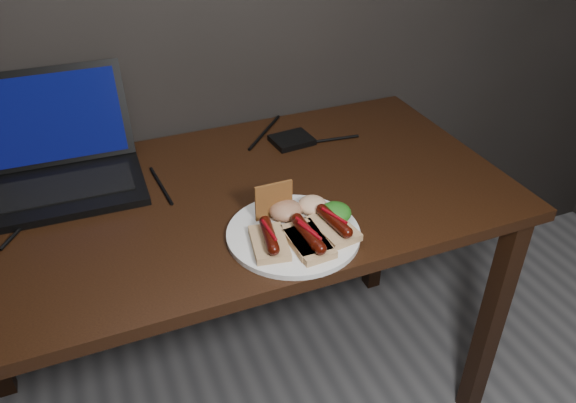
# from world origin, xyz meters

# --- Properties ---
(desk) EXTENTS (1.40, 0.70, 0.75)m
(desk) POSITION_xyz_m (0.00, 1.38, 0.66)
(desk) COLOR black
(desk) RESTS_ON ground
(laptop) EXTENTS (0.36, 0.33, 0.25)m
(laptop) POSITION_xyz_m (-0.32, 1.59, 0.81)
(laptop) COLOR black
(laptop) RESTS_ON desk
(hard_drive) EXTENTS (0.12, 0.10, 0.02)m
(hard_drive) POSITION_xyz_m (0.27, 1.56, 0.76)
(hard_drive) COLOR black
(hard_drive) RESTS_ON desk
(desk_cables) EXTENTS (0.93, 0.38, 0.01)m
(desk_cables) POSITION_xyz_m (-0.01, 1.52, 0.75)
(desk_cables) COLOR black
(desk_cables) RESTS_ON desk
(plate) EXTENTS (0.37, 0.37, 0.01)m
(plate) POSITION_xyz_m (0.11, 1.17, 0.76)
(plate) COLOR white
(plate) RESTS_ON desk
(bread_sausage_left) EXTENTS (0.09, 0.13, 0.04)m
(bread_sausage_left) POSITION_xyz_m (0.04, 1.14, 0.78)
(bread_sausage_left) COLOR #D8B07F
(bread_sausage_left) RESTS_ON plate
(bread_sausage_center) EXTENTS (0.07, 0.12, 0.04)m
(bread_sausage_center) POSITION_xyz_m (0.12, 1.13, 0.78)
(bread_sausage_center) COLOR #D8B07F
(bread_sausage_center) RESTS_ON plate
(bread_sausage_right) EXTENTS (0.08, 0.12, 0.04)m
(bread_sausage_right) POSITION_xyz_m (0.18, 1.14, 0.78)
(bread_sausage_right) COLOR #D8B07F
(bread_sausage_right) RESTS_ON plate
(bread_sausage_extra) EXTENTS (0.08, 0.12, 0.04)m
(bread_sausage_extra) POSITION_xyz_m (0.12, 1.11, 0.78)
(bread_sausage_extra) COLOR #D8B07F
(bread_sausage_extra) RESTS_ON plate
(crispbread) EXTENTS (0.09, 0.01, 0.08)m
(crispbread) POSITION_xyz_m (0.09, 1.24, 0.80)
(crispbread) COLOR #AA622E
(crispbread) RESTS_ON plate
(salad_greens) EXTENTS (0.07, 0.07, 0.04)m
(salad_greens) POSITION_xyz_m (0.21, 1.17, 0.78)
(salad_greens) COLOR #165210
(salad_greens) RESTS_ON plate
(salsa_mound) EXTENTS (0.07, 0.07, 0.04)m
(salsa_mound) POSITION_xyz_m (0.11, 1.22, 0.78)
(salsa_mound) COLOR maroon
(salsa_mound) RESTS_ON plate
(coleslaw_mound) EXTENTS (0.06, 0.06, 0.04)m
(coleslaw_mound) POSITION_xyz_m (0.17, 1.22, 0.78)
(coleslaw_mound) COLOR beige
(coleslaw_mound) RESTS_ON plate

